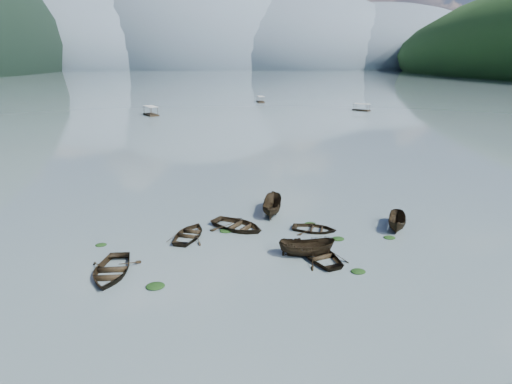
{
  "coord_description": "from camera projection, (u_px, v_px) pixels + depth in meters",
  "views": [
    {
      "loc": [
        -2.61,
        -24.48,
        13.97
      ],
      "look_at": [
        0.0,
        12.0,
        2.0
      ],
      "focal_mm": 28.0,
      "sensor_mm": 36.0,
      "label": 1
    }
  ],
  "objects": [
    {
      "name": "rowboat_8",
      "position": [
        272.0,
        214.0,
        38.53
      ],
      "size": [
        2.65,
        4.88,
        1.78
      ],
      "primitive_type": "imported",
      "rotation": [
        0.0,
        0.0,
        2.93
      ],
      "color": "black",
      "rests_on": "ground"
    },
    {
      "name": "weed_clump_7",
      "position": [
        310.0,
        224.0,
        36.01
      ],
      "size": [
        0.97,
        0.78,
        0.21
      ],
      "primitive_type": "ellipsoid",
      "color": "black",
      "rests_on": "ground"
    },
    {
      "name": "pontoon_right",
      "position": [
        361.0,
        111.0,
        119.54
      ],
      "size": [
        5.1,
        5.13,
        1.96
      ],
      "primitive_type": null,
      "rotation": [
        0.0,
        0.0,
        0.78
      ],
      "color": "black",
      "rests_on": "ground"
    },
    {
      "name": "weed_clump_2",
      "position": [
        358.0,
        272.0,
        27.82
      ],
      "size": [
        1.05,
        0.84,
        0.23
      ],
      "primitive_type": "ellipsoid",
      "color": "black",
      "rests_on": "ground"
    },
    {
      "name": "haze_mtn_d",
      "position": [
        369.0,
        68.0,
        902.58
      ],
      "size": [
        520.0,
        520.0,
        220.0
      ],
      "primitive_type": "ellipsoid",
      "color": "#475666",
      "rests_on": "ground"
    },
    {
      "name": "haze_mtn_c",
      "position": [
        290.0,
        68.0,
        890.39
      ],
      "size": [
        520.0,
        520.0,
        260.0
      ],
      "primitive_type": "ellipsoid",
      "color": "#475666",
      "rests_on": "ground"
    },
    {
      "name": "rowboat_6",
      "position": [
        237.0,
        229.0,
        35.03
      ],
      "size": [
        6.17,
        5.89,
        1.04
      ],
      "primitive_type": "imported",
      "rotation": [
        0.0,
        0.0,
        0.92
      ],
      "color": "black",
      "rests_on": "ground"
    },
    {
      "name": "weed_clump_6",
      "position": [
        228.0,
        230.0,
        34.84
      ],
      "size": [
        0.92,
        0.77,
        0.19
      ],
      "primitive_type": "ellipsoid",
      "color": "black",
      "rests_on": "ground"
    },
    {
      "name": "rowboat_1",
      "position": [
        190.0,
        237.0,
        33.44
      ],
      "size": [
        4.25,
        5.06,
        0.9
      ],
      "primitive_type": "imported",
      "rotation": [
        0.0,
        0.0,
        2.84
      ],
      "color": "black",
      "rests_on": "ground"
    },
    {
      "name": "weed_clump_0",
      "position": [
        155.0,
        287.0,
        25.97
      ],
      "size": [
        1.24,
        1.02,
        0.27
      ],
      "primitive_type": "ellipsoid",
      "color": "black",
      "rests_on": "ground"
    },
    {
      "name": "rowboat_3",
      "position": [
        320.0,
        258.0,
        29.83
      ],
      "size": [
        4.54,
        5.34,
        0.94
      ],
      "primitive_type": "imported",
      "rotation": [
        0.0,
        0.0,
        3.47
      ],
      "color": "black",
      "rests_on": "ground"
    },
    {
      "name": "weed_clump_1",
      "position": [
        226.0,
        232.0,
        34.46
      ],
      "size": [
        1.09,
        0.87,
        0.24
      ],
      "primitive_type": "ellipsoid",
      "color": "black",
      "rests_on": "ground"
    },
    {
      "name": "rowboat_2",
      "position": [
        306.0,
        256.0,
        30.17
      ],
      "size": [
        4.33,
        1.95,
        1.62
      ],
      "primitive_type": "imported",
      "rotation": [
        0.0,
        0.0,
        1.48
      ],
      "color": "black",
      "rests_on": "ground"
    },
    {
      "name": "pontoon_left",
      "position": [
        151.0,
        115.0,
        109.21
      ],
      "size": [
        5.16,
        6.61,
        2.35
      ],
      "primitive_type": null,
      "rotation": [
        0.0,
        0.0,
        0.49
      ],
      "color": "black",
      "rests_on": "ground"
    },
    {
      "name": "rowboat_5",
      "position": [
        396.0,
        228.0,
        35.08
      ],
      "size": [
        3.02,
        4.26,
        1.54
      ],
      "primitive_type": "imported",
      "rotation": [
        0.0,
        0.0,
        -0.43
      ],
      "color": "black",
      "rests_on": "ground"
    },
    {
      "name": "haze_mtn_a",
      "position": [
        107.0,
        68.0,
        863.28
      ],
      "size": [
        520.0,
        520.0,
        280.0
      ],
      "primitive_type": "ellipsoid",
      "color": "#475666",
      "rests_on": "ground"
    },
    {
      "name": "haze_mtn_b",
      "position": [
        200.0,
        68.0,
        876.83
      ],
      "size": [
        520.0,
        520.0,
        340.0
      ],
      "primitive_type": "ellipsoid",
      "color": "#475666",
      "rests_on": "ground"
    },
    {
      "name": "rowboat_4",
      "position": [
        314.0,
        231.0,
        34.57
      ],
      "size": [
        4.5,
        3.81,
        0.79
      ],
      "primitive_type": "imported",
      "rotation": [
        0.0,
        0.0,
        1.25
      ],
      "color": "black",
      "rests_on": "ground"
    },
    {
      "name": "pontoon_centre",
      "position": [
        261.0,
        102.0,
        144.47
      ],
      "size": [
        2.66,
        5.45,
        2.02
      ],
      "primitive_type": null,
      "rotation": [
        0.0,
        0.0,
        0.09
      ],
      "color": "black",
      "rests_on": "ground"
    },
    {
      "name": "weed_clump_4",
      "position": [
        389.0,
        238.0,
        33.19
      ],
      "size": [
        0.99,
        0.78,
        0.2
      ],
      "primitive_type": "ellipsoid",
      "color": "black",
      "rests_on": "ground"
    },
    {
      "name": "rowboat_0",
      "position": [
        111.0,
        274.0,
        27.53
      ],
      "size": [
        3.58,
        4.99,
        1.03
      ],
      "primitive_type": "imported",
      "rotation": [
        0.0,
        0.0,
        0.0
      ],
      "color": "black",
      "rests_on": "ground"
    },
    {
      "name": "ground_plane",
      "position": [
        268.0,
        273.0,
        27.73
      ],
      "size": [
        2400.0,
        2400.0,
        0.0
      ],
      "primitive_type": "plane",
      "color": "slate"
    },
    {
      "name": "weed_clump_5",
      "position": [
        101.0,
        245.0,
        31.88
      ],
      "size": [
        0.9,
        0.73,
        0.19
      ],
      "primitive_type": "ellipsoid",
      "color": "black",
      "rests_on": "ground"
    },
    {
      "name": "weed_clump_3",
      "position": [
        338.0,
        239.0,
        32.94
      ],
      "size": [
        1.03,
        0.87,
        0.23
      ],
      "primitive_type": "ellipsoid",
      "color": "black",
      "rests_on": "ground"
    }
  ]
}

